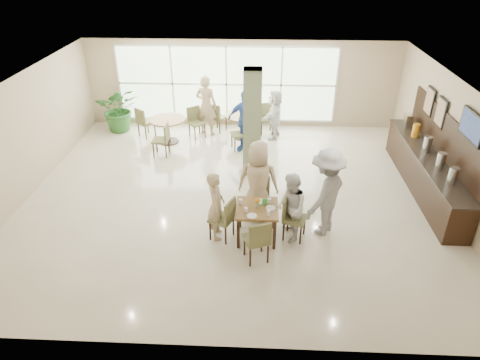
{
  "coord_description": "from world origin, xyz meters",
  "views": [
    {
      "loc": [
        0.56,
        -8.96,
        5.53
      ],
      "look_at": [
        0.2,
        -1.2,
        1.1
      ],
      "focal_mm": 32.0,
      "sensor_mm": 36.0,
      "label": 1
    }
  ],
  "objects_px": {
    "round_table_left": "(168,124)",
    "potted_plant": "(119,109)",
    "round_table_right": "(243,120)",
    "adult_b": "(275,114)",
    "buffet_counter": "(426,169)",
    "teen_standing": "(326,193)",
    "teen_right": "(290,208)",
    "main_table": "(257,212)",
    "teen_left": "(216,206)",
    "adult_a": "(245,121)",
    "teen_far": "(258,181)",
    "adult_standing": "(206,105)"
  },
  "relations": [
    {
      "from": "teen_left",
      "to": "teen_right",
      "type": "relative_size",
      "value": 1.0
    },
    {
      "from": "round_table_right",
      "to": "teen_standing",
      "type": "xyz_separation_m",
      "value": [
        1.9,
        -4.88,
        0.39
      ]
    },
    {
      "from": "round_table_left",
      "to": "teen_far",
      "type": "height_order",
      "value": "teen_far"
    },
    {
      "from": "adult_a",
      "to": "teen_far",
      "type": "bearing_deg",
      "value": -59.8
    },
    {
      "from": "adult_a",
      "to": "adult_b",
      "type": "height_order",
      "value": "adult_a"
    },
    {
      "from": "main_table",
      "to": "adult_a",
      "type": "xyz_separation_m",
      "value": [
        -0.4,
        4.28,
        0.26
      ]
    },
    {
      "from": "teen_right",
      "to": "teen_standing",
      "type": "distance_m",
      "value": 0.81
    },
    {
      "from": "potted_plant",
      "to": "adult_standing",
      "type": "distance_m",
      "value": 2.85
    },
    {
      "from": "teen_far",
      "to": "round_table_left",
      "type": "bearing_deg",
      "value": -48.53
    },
    {
      "from": "teen_far",
      "to": "potted_plant",
      "type": "bearing_deg",
      "value": -40.53
    },
    {
      "from": "teen_left",
      "to": "teen_far",
      "type": "xyz_separation_m",
      "value": [
        0.85,
        0.74,
        0.17
      ]
    },
    {
      "from": "round_table_left",
      "to": "teen_standing",
      "type": "height_order",
      "value": "teen_standing"
    },
    {
      "from": "adult_standing",
      "to": "teen_left",
      "type": "bearing_deg",
      "value": 116.09
    },
    {
      "from": "main_table",
      "to": "adult_b",
      "type": "distance_m",
      "value": 5.24
    },
    {
      "from": "adult_a",
      "to": "main_table",
      "type": "bearing_deg",
      "value": -61.13
    },
    {
      "from": "round_table_right",
      "to": "teen_far",
      "type": "distance_m",
      "value": 4.46
    },
    {
      "from": "main_table",
      "to": "buffet_counter",
      "type": "bearing_deg",
      "value": 28.11
    },
    {
      "from": "adult_b",
      "to": "adult_a",
      "type": "bearing_deg",
      "value": -28.62
    },
    {
      "from": "main_table",
      "to": "teen_standing",
      "type": "xyz_separation_m",
      "value": [
        1.41,
        0.3,
        0.32
      ]
    },
    {
      "from": "round_table_left",
      "to": "round_table_right",
      "type": "bearing_deg",
      "value": 11.37
    },
    {
      "from": "adult_a",
      "to": "teen_right",
      "type": "bearing_deg",
      "value": -52.23
    },
    {
      "from": "teen_right",
      "to": "adult_standing",
      "type": "relative_size",
      "value": 0.79
    },
    {
      "from": "round_table_right",
      "to": "adult_b",
      "type": "distance_m",
      "value": 0.99
    },
    {
      "from": "potted_plant",
      "to": "adult_b",
      "type": "distance_m",
      "value": 4.98
    },
    {
      "from": "main_table",
      "to": "teen_standing",
      "type": "bearing_deg",
      "value": 12.03
    },
    {
      "from": "buffet_counter",
      "to": "teen_left",
      "type": "distance_m",
      "value": 5.43
    },
    {
      "from": "round_table_right",
      "to": "adult_standing",
      "type": "bearing_deg",
      "value": 168.87
    },
    {
      "from": "round_table_left",
      "to": "potted_plant",
      "type": "xyz_separation_m",
      "value": [
        -1.72,
        0.85,
        0.16
      ]
    },
    {
      "from": "adult_a",
      "to": "potted_plant",
      "type": "bearing_deg",
      "value": -174.14
    },
    {
      "from": "round_table_right",
      "to": "round_table_left",
      "type": "bearing_deg",
      "value": -168.63
    },
    {
      "from": "teen_left",
      "to": "teen_right",
      "type": "height_order",
      "value": "teen_left"
    },
    {
      "from": "round_table_right",
      "to": "adult_a",
      "type": "height_order",
      "value": "adult_a"
    },
    {
      "from": "adult_b",
      "to": "teen_far",
      "type": "bearing_deg",
      "value": 8.52
    },
    {
      "from": "teen_right",
      "to": "adult_a",
      "type": "bearing_deg",
      "value": -174.94
    },
    {
      "from": "teen_right",
      "to": "adult_b",
      "type": "xyz_separation_m",
      "value": [
        -0.2,
        5.19,
        0.02
      ]
    },
    {
      "from": "teen_far",
      "to": "adult_b",
      "type": "bearing_deg",
      "value": -89.64
    },
    {
      "from": "main_table",
      "to": "teen_left",
      "type": "distance_m",
      "value": 0.84
    },
    {
      "from": "round_table_left",
      "to": "adult_a",
      "type": "height_order",
      "value": "adult_a"
    },
    {
      "from": "round_table_right",
      "to": "adult_b",
      "type": "height_order",
      "value": "adult_b"
    },
    {
      "from": "adult_b",
      "to": "adult_standing",
      "type": "height_order",
      "value": "adult_standing"
    },
    {
      "from": "main_table",
      "to": "buffet_counter",
      "type": "height_order",
      "value": "buffet_counter"
    },
    {
      "from": "buffet_counter",
      "to": "teen_standing",
      "type": "bearing_deg",
      "value": -144.98
    },
    {
      "from": "teen_left",
      "to": "buffet_counter",
      "type": "bearing_deg",
      "value": -73.75
    },
    {
      "from": "buffet_counter",
      "to": "adult_b",
      "type": "height_order",
      "value": "buffet_counter"
    },
    {
      "from": "buffet_counter",
      "to": "adult_a",
      "type": "distance_m",
      "value": 5.0
    },
    {
      "from": "teen_far",
      "to": "teen_standing",
      "type": "distance_m",
      "value": 1.48
    },
    {
      "from": "round_table_right",
      "to": "adult_standing",
      "type": "relative_size",
      "value": 0.59
    },
    {
      "from": "buffet_counter",
      "to": "teen_far",
      "type": "distance_m",
      "value": 4.38
    },
    {
      "from": "main_table",
      "to": "round_table_right",
      "type": "relative_size",
      "value": 0.77
    },
    {
      "from": "potted_plant",
      "to": "main_table",
      "type": "bearing_deg",
      "value": -51.2
    }
  ]
}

